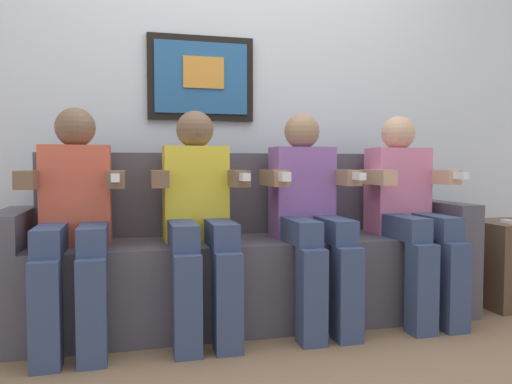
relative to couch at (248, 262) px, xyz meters
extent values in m
plane|color=#8C6B4C|center=(0.00, -0.33, -0.31)|extent=(6.30, 6.30, 0.00)
cube|color=silver|center=(0.00, 0.44, 0.99)|extent=(4.85, 0.05, 2.60)
cube|color=black|center=(-0.19, 0.40, 1.04)|extent=(0.63, 0.03, 0.50)
cube|color=#26598C|center=(-0.19, 0.38, 1.04)|extent=(0.55, 0.02, 0.42)
cube|color=orange|center=(-0.18, 0.37, 1.07)|extent=(0.24, 0.02, 0.18)
cube|color=#514C56|center=(0.00, -0.04, -0.09)|extent=(2.17, 0.58, 0.45)
cube|color=#514C56|center=(0.00, 0.18, 0.36)|extent=(2.17, 0.14, 0.45)
cube|color=#514C56|center=(-1.15, -0.04, 0.00)|extent=(0.14, 0.58, 0.62)
cube|color=#514C56|center=(1.15, -0.04, 0.00)|extent=(0.14, 0.58, 0.62)
cube|color=#D8593F|center=(-0.86, -0.05, 0.38)|extent=(0.32, 0.20, 0.48)
sphere|color=brown|center=(-0.86, -0.05, 0.70)|extent=(0.19, 0.19, 0.19)
cube|color=#38476B|center=(-0.95, -0.25, 0.20)|extent=(0.12, 0.40, 0.12)
cube|color=#38476B|center=(-0.77, -0.25, 0.20)|extent=(0.12, 0.40, 0.12)
cube|color=#38476B|center=(-0.95, -0.45, -0.09)|extent=(0.12, 0.12, 0.45)
cube|color=#38476B|center=(-0.77, -0.45, -0.09)|extent=(0.12, 0.12, 0.45)
cube|color=brown|center=(-1.05, -0.17, 0.46)|extent=(0.08, 0.28, 0.08)
cube|color=brown|center=(-0.67, -0.17, 0.46)|extent=(0.08, 0.28, 0.08)
cube|color=white|center=(-0.67, -0.33, 0.47)|extent=(0.04, 0.13, 0.04)
cube|color=yellow|center=(-0.29, -0.05, 0.38)|extent=(0.32, 0.20, 0.48)
sphere|color=brown|center=(-0.29, -0.05, 0.70)|extent=(0.19, 0.19, 0.19)
cube|color=#38476B|center=(-0.38, -0.25, 0.20)|extent=(0.12, 0.40, 0.12)
cube|color=#38476B|center=(-0.20, -0.25, 0.20)|extent=(0.12, 0.40, 0.12)
cube|color=#38476B|center=(-0.38, -0.45, -0.09)|extent=(0.12, 0.12, 0.45)
cube|color=#38476B|center=(-0.20, -0.45, -0.09)|extent=(0.12, 0.12, 0.45)
cube|color=brown|center=(-0.48, -0.17, 0.46)|extent=(0.08, 0.28, 0.08)
cube|color=brown|center=(-0.10, -0.17, 0.46)|extent=(0.08, 0.28, 0.08)
cube|color=white|center=(-0.10, -0.33, 0.47)|extent=(0.04, 0.13, 0.04)
cube|color=#8C59A5|center=(0.29, -0.05, 0.38)|extent=(0.32, 0.20, 0.48)
sphere|color=#9E7556|center=(0.29, -0.05, 0.70)|extent=(0.19, 0.19, 0.19)
cube|color=#38476B|center=(0.20, -0.25, 0.20)|extent=(0.12, 0.40, 0.12)
cube|color=#38476B|center=(0.38, -0.25, 0.20)|extent=(0.12, 0.40, 0.12)
cube|color=#38476B|center=(0.20, -0.45, -0.09)|extent=(0.12, 0.12, 0.45)
cube|color=#38476B|center=(0.38, -0.45, -0.09)|extent=(0.12, 0.12, 0.45)
cube|color=#9E7556|center=(0.10, -0.17, 0.46)|extent=(0.08, 0.28, 0.08)
cube|color=#9E7556|center=(0.48, -0.17, 0.46)|extent=(0.08, 0.28, 0.08)
cube|color=white|center=(0.48, -0.33, 0.47)|extent=(0.04, 0.13, 0.04)
cube|color=white|center=(0.10, -0.33, 0.47)|extent=(0.04, 0.10, 0.04)
cube|color=pink|center=(0.86, -0.05, 0.38)|extent=(0.32, 0.20, 0.48)
sphere|color=tan|center=(0.86, -0.05, 0.70)|extent=(0.19, 0.19, 0.19)
cube|color=#38476B|center=(0.77, -0.25, 0.20)|extent=(0.12, 0.40, 0.12)
cube|color=#38476B|center=(0.95, -0.25, 0.20)|extent=(0.12, 0.40, 0.12)
cube|color=#38476B|center=(0.77, -0.45, -0.09)|extent=(0.12, 0.12, 0.45)
cube|color=#38476B|center=(0.95, -0.45, -0.09)|extent=(0.12, 0.12, 0.45)
cube|color=tan|center=(0.67, -0.17, 0.46)|extent=(0.08, 0.28, 0.08)
cube|color=tan|center=(1.05, -0.17, 0.46)|extent=(0.08, 0.28, 0.08)
cube|color=white|center=(1.05, -0.33, 0.47)|extent=(0.04, 0.13, 0.04)
cube|color=brown|center=(1.57, -0.11, -0.06)|extent=(0.40, 0.40, 0.50)
cube|color=white|center=(1.49, -0.21, 0.20)|extent=(0.04, 0.13, 0.02)
camera|label=1|loc=(-0.62, -2.60, 0.53)|focal=35.07mm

